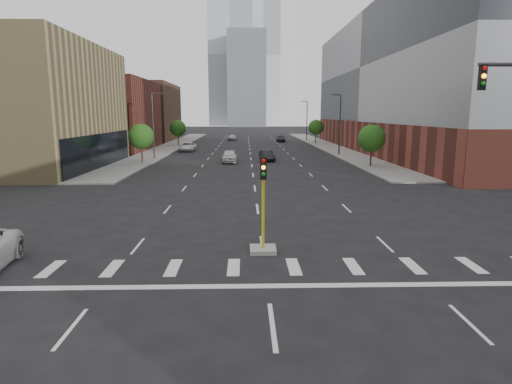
{
  "coord_description": "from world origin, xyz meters",
  "views": [
    {
      "loc": [
        -0.79,
        -9.89,
        6.29
      ],
      "look_at": [
        -0.28,
        10.65,
        2.5
      ],
      "focal_mm": 30.0,
      "sensor_mm": 36.0,
      "label": 1
    }
  ],
  "objects_px": {
    "car_near_left": "(230,156)",
    "car_distant": "(232,137)",
    "median_traffic_signal": "(263,231)",
    "car_mid_right": "(267,156)",
    "car_deep_right": "(281,139)",
    "car_far_left": "(188,147)"
  },
  "relations": [
    {
      "from": "car_distant",
      "to": "car_far_left",
      "type": "bearing_deg",
      "value": -98.53
    },
    {
      "from": "car_far_left",
      "to": "car_deep_right",
      "type": "relative_size",
      "value": 1.08
    },
    {
      "from": "car_far_left",
      "to": "car_distant",
      "type": "height_order",
      "value": "car_far_left"
    },
    {
      "from": "car_mid_right",
      "to": "median_traffic_signal",
      "type": "bearing_deg",
      "value": -102.14
    },
    {
      "from": "car_near_left",
      "to": "car_distant",
      "type": "xyz_separation_m",
      "value": [
        -1.01,
        45.39,
        -0.1
      ]
    },
    {
      "from": "median_traffic_signal",
      "to": "car_deep_right",
      "type": "height_order",
      "value": "median_traffic_signal"
    },
    {
      "from": "car_mid_right",
      "to": "car_distant",
      "type": "distance_m",
      "value": 43.92
    },
    {
      "from": "car_far_left",
      "to": "car_deep_right",
      "type": "bearing_deg",
      "value": 54.26
    },
    {
      "from": "car_mid_right",
      "to": "car_near_left",
      "type": "bearing_deg",
      "value": -168.23
    },
    {
      "from": "car_far_left",
      "to": "car_distant",
      "type": "relative_size",
      "value": 1.26
    },
    {
      "from": "car_near_left",
      "to": "car_deep_right",
      "type": "height_order",
      "value": "car_near_left"
    },
    {
      "from": "car_mid_right",
      "to": "car_deep_right",
      "type": "relative_size",
      "value": 0.86
    },
    {
      "from": "car_far_left",
      "to": "car_distant",
      "type": "bearing_deg",
      "value": 77.7
    },
    {
      "from": "car_distant",
      "to": "car_mid_right",
      "type": "bearing_deg",
      "value": -77.53
    },
    {
      "from": "car_near_left",
      "to": "car_far_left",
      "type": "relative_size",
      "value": 0.9
    },
    {
      "from": "car_mid_right",
      "to": "car_distant",
      "type": "height_order",
      "value": "car_distant"
    },
    {
      "from": "car_near_left",
      "to": "car_distant",
      "type": "height_order",
      "value": "car_near_left"
    },
    {
      "from": "car_deep_right",
      "to": "car_distant",
      "type": "height_order",
      "value": "car_distant"
    },
    {
      "from": "median_traffic_signal",
      "to": "car_distant",
      "type": "bearing_deg",
      "value": 92.69
    },
    {
      "from": "car_distant",
      "to": "car_near_left",
      "type": "bearing_deg",
      "value": -84.02
    },
    {
      "from": "car_distant",
      "to": "median_traffic_signal",
      "type": "bearing_deg",
      "value": -82.61
    },
    {
      "from": "median_traffic_signal",
      "to": "car_deep_right",
      "type": "relative_size",
      "value": 0.88
    }
  ]
}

